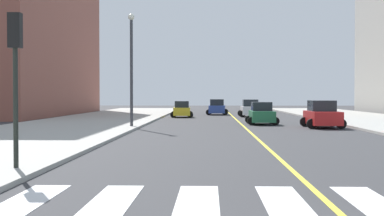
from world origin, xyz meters
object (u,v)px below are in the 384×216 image
object	(u,v)px
traffic_light_far_corner	(15,59)
street_lamp	(131,60)
car_red_fourth	(322,115)
car_blue_second	(217,108)
car_yellow_third	(182,110)
car_green_fifth	(262,114)
car_white_nearest	(250,109)

from	to	relation	value
traffic_light_far_corner	street_lamp	bearing A→B (deg)	89.27
street_lamp	car_red_fourth	bearing A→B (deg)	4.69
traffic_light_far_corner	car_blue_second	bearing A→B (deg)	82.01
car_blue_second	car_yellow_third	world-z (taller)	car_blue_second
car_red_fourth	car_blue_second	bearing A→B (deg)	-74.08
street_lamp	car_yellow_third	bearing A→B (deg)	82.31
car_green_fifth	car_red_fourth	bearing A→B (deg)	132.26
car_blue_second	street_lamp	bearing A→B (deg)	-100.97
car_white_nearest	traffic_light_far_corner	size ratio (longest dim) A/B	0.91
traffic_light_far_corner	car_green_fifth	bearing A→B (deg)	69.64
car_red_fourth	street_lamp	bearing A→B (deg)	4.65
car_white_nearest	car_yellow_third	bearing A→B (deg)	13.23
car_white_nearest	car_yellow_third	distance (m)	7.30
car_blue_second	traffic_light_far_corner	distance (m)	46.29
car_white_nearest	car_blue_second	bearing A→B (deg)	-57.72
car_white_nearest	street_lamp	world-z (taller)	street_lamp
traffic_light_far_corner	car_yellow_third	bearing A→B (deg)	86.00
car_white_nearest	car_yellow_third	xyz separation A→B (m)	(-7.10, -1.69, -0.07)
car_yellow_third	traffic_light_far_corner	size ratio (longest dim) A/B	0.85
car_green_fifth	traffic_light_far_corner	distance (m)	27.60
car_white_nearest	street_lamp	bearing A→B (deg)	64.14
car_green_fifth	street_lamp	world-z (taller)	street_lamp
car_yellow_third	traffic_light_far_corner	bearing A→B (deg)	-96.45
car_blue_second	car_green_fifth	world-z (taller)	car_blue_second
car_red_fourth	traffic_light_far_corner	size ratio (longest dim) A/B	0.95
car_red_fourth	car_green_fifth	distance (m)	5.57
car_green_fifth	street_lamp	xyz separation A→B (m)	(-9.30, -5.18, 3.82)
car_white_nearest	car_red_fourth	xyz separation A→B (m)	(3.51, -18.78, 0.04)
car_yellow_third	car_green_fifth	size ratio (longest dim) A/B	0.98
car_blue_second	traffic_light_far_corner	world-z (taller)	traffic_light_far_corner
traffic_light_far_corner	street_lamp	xyz separation A→B (m)	(0.26, 20.59, 1.34)
car_red_fourth	street_lamp	distance (m)	13.63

